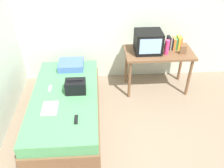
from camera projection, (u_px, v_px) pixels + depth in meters
The scene contains 13 objects.
ground_plane at pixel (140, 153), 3.31m from camera, with size 8.00×8.00×0.00m, color #84705B.
wall_back at pixel (127, 11), 4.16m from camera, with size 5.20×0.10×2.60m, color silver.
bed at pixel (66, 108), 3.69m from camera, with size 1.00×2.00×0.51m.
desk at pixel (158, 57), 4.14m from camera, with size 1.16×0.60×0.77m.
tv at pixel (148, 42), 3.98m from camera, with size 0.44×0.39×0.36m.
water_bottle at pixel (167, 47), 3.94m from camera, with size 0.08×0.08×0.25m, color #E53372.
book_row at pixel (174, 43), 4.11m from camera, with size 0.25×0.17×0.23m.
picture_frame at pixel (183, 50), 3.97m from camera, with size 0.11×0.02×0.14m, color brown.
pillow at pixel (71, 65), 4.11m from camera, with size 0.42×0.36×0.11m, color #4766AD.
handbag at pixel (76, 86), 3.53m from camera, with size 0.30×0.20×0.22m.
magazine at pixel (50, 108), 3.29m from camera, with size 0.21×0.29×0.01m, color white.
remote_dark at pixel (76, 119), 3.10m from camera, with size 0.04×0.16×0.02m, color black.
remote_silver at pixel (50, 88), 3.64m from camera, with size 0.04×0.14×0.02m, color #B7B7BC.
Camera 1 is at (-0.53, -2.08, 2.72)m, focal length 38.41 mm.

